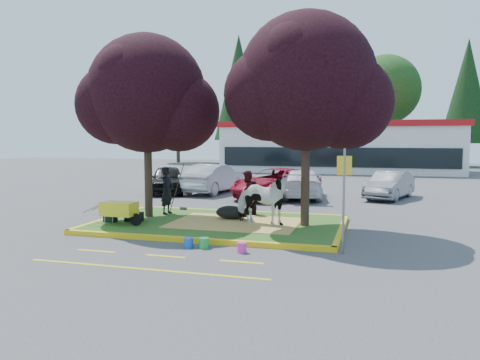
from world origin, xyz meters
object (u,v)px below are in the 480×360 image
(sign_post, at_px, (344,189))
(car_silver, at_px, (214,178))
(handler, at_px, (167,190))
(bucket_pink, at_px, (242,248))
(car_black, at_px, (167,179))
(wheelbarrow, at_px, (119,209))
(calf, at_px, (231,212))
(bucket_blue, at_px, (188,243))
(bucket_green, at_px, (204,243))
(cow, at_px, (262,200))

(sign_post, distance_m, car_silver, 14.10)
(handler, height_order, car_silver, handler)
(sign_post, relative_size, bucket_pink, 10.12)
(car_black, xyz_separation_m, car_silver, (2.41, 0.75, 0.05))
(handler, height_order, sign_post, sign_post)
(wheelbarrow, relative_size, bucket_pink, 7.42)
(sign_post, bearing_deg, handler, 129.37)
(calf, xyz_separation_m, sign_post, (4.05, -3.33, 1.31))
(calf, distance_m, car_silver, 9.23)
(wheelbarrow, bearing_deg, bucket_pink, -21.11)
(car_black, bearing_deg, wheelbarrow, -96.24)
(handler, height_order, bucket_pink, handler)
(bucket_blue, distance_m, car_silver, 12.80)
(bucket_blue, bearing_deg, bucket_green, 9.04)
(bucket_blue, xyz_separation_m, car_silver, (-3.55, 12.28, 0.64))
(handler, xyz_separation_m, bucket_blue, (2.60, -4.27, -0.89))
(bucket_green, distance_m, car_silver, 12.86)
(bucket_blue, bearing_deg, car_silver, 106.11)
(cow, height_order, car_black, cow)
(bucket_green, bearing_deg, bucket_blue, -170.96)
(cow, distance_m, car_black, 11.22)
(cow, distance_m, wheelbarrow, 4.67)
(cow, bearing_deg, bucket_blue, 168.60)
(bucket_green, bearing_deg, car_silver, 108.00)
(bucket_green, bearing_deg, handler, 125.71)
(bucket_blue, bearing_deg, handler, 121.33)
(calf, relative_size, bucket_blue, 3.92)
(handler, distance_m, bucket_pink, 6.12)
(cow, height_order, bucket_blue, cow)
(wheelbarrow, distance_m, bucket_blue, 3.67)
(calf, bearing_deg, bucket_blue, -99.61)
(car_black, bearing_deg, cow, -71.72)
(handler, xyz_separation_m, bucket_green, (3.02, -4.21, -0.88))
(bucket_blue, relative_size, car_black, 0.06)
(wheelbarrow, xyz_separation_m, bucket_green, (3.58, -1.72, -0.52))
(calf, relative_size, bucket_green, 3.76)
(car_black, bearing_deg, bucket_blue, -84.95)
(handler, bearing_deg, bucket_blue, -144.76)
(cow, relative_size, calf, 1.82)
(bucket_pink, bearing_deg, wheelbarrow, 157.87)
(bucket_green, xyz_separation_m, car_silver, (-3.97, 12.21, 0.64))
(calf, height_order, handler, handler)
(cow, relative_size, wheelbarrow, 1.00)
(bucket_green, relative_size, car_black, 0.07)
(calf, height_order, sign_post, sign_post)
(handler, bearing_deg, car_black, 28.71)
(bucket_pink, bearing_deg, car_silver, 112.35)
(cow, distance_m, bucket_blue, 3.40)
(cow, distance_m, bucket_green, 3.19)
(bucket_blue, bearing_deg, wheelbarrow, 150.47)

